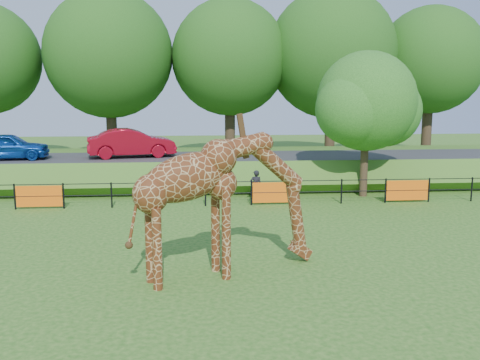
{
  "coord_description": "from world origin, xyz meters",
  "views": [
    {
      "loc": [
        -0.44,
        -14.71,
        4.95
      ],
      "look_at": [
        1.05,
        2.8,
        2.0
      ],
      "focal_mm": 40.0,
      "sensor_mm": 36.0,
      "label": 1
    }
  ],
  "objects_px": {
    "visitor": "(256,186)",
    "giraffe": "(226,205)",
    "car_blue": "(8,146)",
    "tree_east": "(368,105)",
    "car_red": "(132,143)"
  },
  "relations": [
    {
      "from": "visitor",
      "to": "giraffe",
      "type": "bearing_deg",
      "value": 77.22
    },
    {
      "from": "car_blue",
      "to": "visitor",
      "type": "distance_m",
      "value": 13.37
    },
    {
      "from": "giraffe",
      "to": "tree_east",
      "type": "height_order",
      "value": "tree_east"
    },
    {
      "from": "car_red",
      "to": "tree_east",
      "type": "xyz_separation_m",
      "value": [
        11.39,
        -4.5,
        2.1
      ]
    },
    {
      "from": "visitor",
      "to": "tree_east",
      "type": "relative_size",
      "value": 0.21
    },
    {
      "from": "giraffe",
      "to": "car_blue",
      "type": "relative_size",
      "value": 1.32
    },
    {
      "from": "car_red",
      "to": "visitor",
      "type": "distance_m",
      "value": 8.3
    },
    {
      "from": "giraffe",
      "to": "tree_east",
      "type": "distance_m",
      "value": 12.85
    },
    {
      "from": "visitor",
      "to": "car_blue",
      "type": "bearing_deg",
      "value": -23.42
    },
    {
      "from": "car_blue",
      "to": "car_red",
      "type": "height_order",
      "value": "car_red"
    },
    {
      "from": "giraffe",
      "to": "car_red",
      "type": "distance_m",
      "value": 15.45
    },
    {
      "from": "giraffe",
      "to": "car_blue",
      "type": "bearing_deg",
      "value": 104.66
    },
    {
      "from": "tree_east",
      "to": "giraffe",
      "type": "bearing_deg",
      "value": -124.81
    },
    {
      "from": "car_red",
      "to": "visitor",
      "type": "bearing_deg",
      "value": -143.61
    },
    {
      "from": "giraffe",
      "to": "tree_east",
      "type": "bearing_deg",
      "value": 33.88
    }
  ]
}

